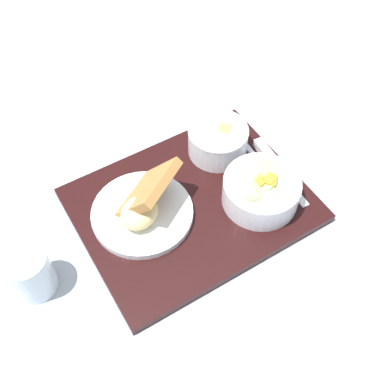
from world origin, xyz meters
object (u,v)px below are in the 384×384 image
(bowl_soup, at_px, (218,139))
(plate_main, at_px, (143,208))
(bowl_salad, at_px, (261,190))
(knife, at_px, (270,158))
(glass_water, at_px, (31,274))
(spoon, at_px, (263,166))

(bowl_soup, relative_size, plate_main, 0.64)
(bowl_salad, distance_m, bowl_soup, 0.14)
(bowl_salad, height_order, knife, bowl_salad)
(bowl_soup, bearing_deg, glass_water, 9.79)
(spoon, bearing_deg, glass_water, -87.02)
(bowl_soup, height_order, glass_water, glass_water)
(spoon, bearing_deg, bowl_salad, -37.09)
(bowl_salad, bearing_deg, bowl_soup, -91.35)
(bowl_salad, distance_m, glass_water, 0.40)
(plate_main, height_order, glass_water, plate_main)
(bowl_salad, relative_size, spoon, 1.00)
(glass_water, bearing_deg, bowl_soup, -170.21)
(glass_water, bearing_deg, knife, 179.29)
(bowl_soup, bearing_deg, plate_main, 15.59)
(bowl_soup, xyz_separation_m, glass_water, (0.40, 0.07, -0.01))
(bowl_soup, bearing_deg, bowl_salad, 88.65)
(bowl_salad, xyz_separation_m, bowl_soup, (-0.00, -0.14, 0.00))
(plate_main, height_order, knife, plate_main)
(bowl_salad, relative_size, knife, 0.80)
(knife, distance_m, glass_water, 0.47)
(plate_main, relative_size, spoon, 1.31)
(plate_main, xyz_separation_m, knife, (-0.26, 0.02, -0.01))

